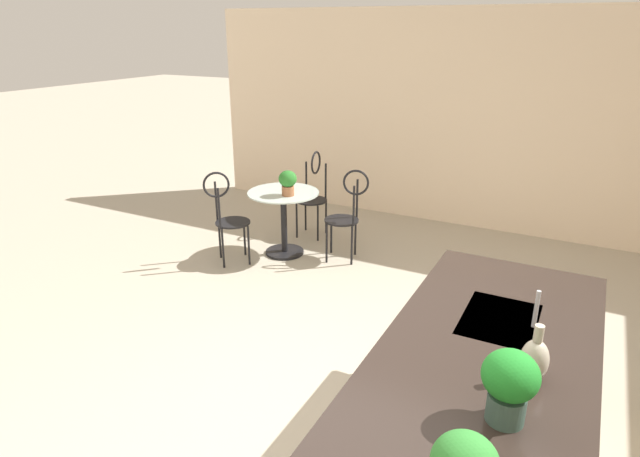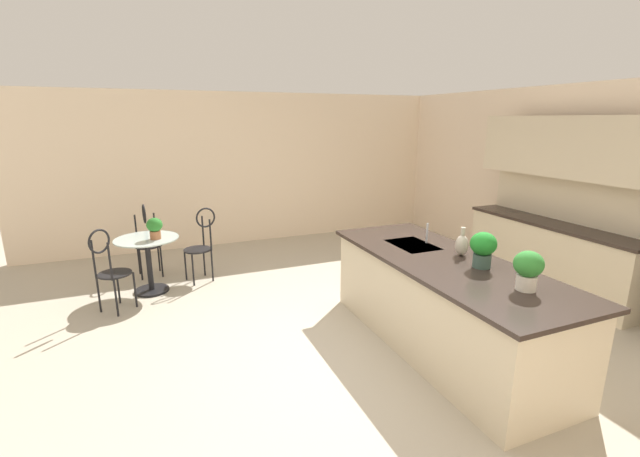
{
  "view_description": "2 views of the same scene",
  "coord_description": "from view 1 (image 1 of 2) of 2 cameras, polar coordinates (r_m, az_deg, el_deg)",
  "views": [
    {
      "loc": [
        2.58,
        1.17,
        2.48
      ],
      "look_at": [
        -1.26,
        -0.82,
        0.83
      ],
      "focal_mm": 30.09,
      "sensor_mm": 36.0,
      "label": 1
    },
    {
      "loc": [
        3.44,
        -1.75,
        2.24
      ],
      "look_at": [
        -1.45,
        0.26,
        0.87
      ],
      "focal_mm": 23.8,
      "sensor_mm": 36.0,
      "label": 2
    }
  ],
  "objects": [
    {
      "name": "potted_plant_counter_near",
      "position": [
        2.41,
        19.51,
        -15.19
      ],
      "size": [
        0.24,
        0.24,
        0.33
      ],
      "color": "#385147",
      "rests_on": "kitchen_island"
    },
    {
      "name": "chair_by_island",
      "position": [
        5.88,
        2.88,
        1.88
      ],
      "size": [
        0.47,
        0.52,
        1.04
      ],
      "color": "black",
      "rests_on": "ground"
    },
    {
      "name": "chair_toward_desk",
      "position": [
        6.62,
        -0.73,
        4.08
      ],
      "size": [
        0.5,
        0.42,
        1.04
      ],
      "color": "black",
      "rests_on": "ground"
    },
    {
      "name": "kitchen_island",
      "position": [
        3.06,
        15.62,
        -21.33
      ],
      "size": [
        2.8,
        1.06,
        0.92
      ],
      "color": "beige",
      "rests_on": "ground"
    },
    {
      "name": "bistro_table",
      "position": [
        6.08,
        -3.87,
        1.24
      ],
      "size": [
        0.8,
        0.8,
        0.74
      ],
      "color": "black",
      "rests_on": "ground"
    },
    {
      "name": "potted_plant_on_table",
      "position": [
        5.82,
        -3.45,
        5.03
      ],
      "size": [
        0.2,
        0.2,
        0.28
      ],
      "color": "#9E603D",
      "rests_on": "bistro_table"
    },
    {
      "name": "ground_plane",
      "position": [
        3.76,
        2.44,
        -20.43
      ],
      "size": [
        40.0,
        40.0,
        0.0
      ],
      "primitive_type": "plane",
      "color": "#B2A893"
    },
    {
      "name": "vase_on_counter",
      "position": [
        2.74,
        21.85,
        -12.76
      ],
      "size": [
        0.13,
        0.13,
        0.29
      ],
      "color": "#BCB29E",
      "rests_on": "kitchen_island"
    },
    {
      "name": "sink_faucet",
      "position": [
        3.18,
        22.01,
        -7.94
      ],
      "size": [
        0.02,
        0.02,
        0.22
      ],
      "primitive_type": "cylinder",
      "color": "#B2B5BA",
      "rests_on": "kitchen_island"
    },
    {
      "name": "chair_near_window",
      "position": [
        5.88,
        -9.87,
        1.61
      ],
      "size": [
        0.54,
        0.54,
        1.04
      ],
      "color": "black",
      "rests_on": "ground"
    },
    {
      "name": "wall_left_window",
      "position": [
        7.03,
        17.82,
        10.61
      ],
      "size": [
        0.12,
        7.8,
        2.7
      ],
      "primitive_type": "cube",
      "color": "beige",
      "rests_on": "ground"
    }
  ]
}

